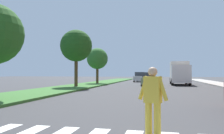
{
  "coord_description": "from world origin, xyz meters",
  "views": [
    {
      "loc": [
        0.68,
        1.17,
        1.55
      ],
      "look_at": [
        -2.13,
        14.2,
        1.91
      ],
      "focal_mm": 36.44,
      "sensor_mm": 36.0,
      "label": 1
    }
  ],
  "objects_px": {
    "tree_far": "(76,46)",
    "truck_box_delivery": "(180,73)",
    "tree_distant": "(97,59)",
    "pedestrian_performer": "(153,99)",
    "sedan_midblock": "(149,79)",
    "sedan_distant": "(140,77)"
  },
  "relations": [
    {
      "from": "pedestrian_performer",
      "to": "tree_far",
      "type": "bearing_deg",
      "value": 116.4
    },
    {
      "from": "sedan_midblock",
      "to": "sedan_distant",
      "type": "relative_size",
      "value": 0.97
    },
    {
      "from": "sedan_distant",
      "to": "sedan_midblock",
      "type": "bearing_deg",
      "value": -79.83
    },
    {
      "from": "pedestrian_performer",
      "to": "sedan_midblock",
      "type": "xyz_separation_m",
      "value": [
        -1.26,
        23.06,
        -0.17
      ]
    },
    {
      "from": "truck_box_delivery",
      "to": "sedan_midblock",
      "type": "bearing_deg",
      "value": -140.43
    },
    {
      "from": "tree_distant",
      "to": "sedan_midblock",
      "type": "xyz_separation_m",
      "value": [
        7.35,
        -2.4,
        -2.81
      ]
    },
    {
      "from": "pedestrian_performer",
      "to": "truck_box_delivery",
      "type": "distance_m",
      "value": 26.42
    },
    {
      "from": "tree_distant",
      "to": "pedestrian_performer",
      "type": "xyz_separation_m",
      "value": [
        8.61,
        -25.46,
        -2.65
      ]
    },
    {
      "from": "tree_far",
      "to": "sedan_midblock",
      "type": "relative_size",
      "value": 1.37
    },
    {
      "from": "truck_box_delivery",
      "to": "tree_distant",
      "type": "bearing_deg",
      "value": -175.87
    },
    {
      "from": "sedan_midblock",
      "to": "tree_distant",
      "type": "bearing_deg",
      "value": 161.9
    },
    {
      "from": "tree_distant",
      "to": "pedestrian_performer",
      "type": "distance_m",
      "value": 27.01
    },
    {
      "from": "pedestrian_performer",
      "to": "sedan_midblock",
      "type": "height_order",
      "value": "pedestrian_performer"
    },
    {
      "from": "tree_distant",
      "to": "pedestrian_performer",
      "type": "height_order",
      "value": "tree_distant"
    },
    {
      "from": "tree_far",
      "to": "tree_distant",
      "type": "relative_size",
      "value": 1.23
    },
    {
      "from": "tree_distant",
      "to": "sedan_midblock",
      "type": "height_order",
      "value": "tree_distant"
    },
    {
      "from": "sedan_distant",
      "to": "tree_distant",
      "type": "bearing_deg",
      "value": -117.25
    },
    {
      "from": "tree_distant",
      "to": "sedan_distant",
      "type": "height_order",
      "value": "tree_distant"
    },
    {
      "from": "tree_far",
      "to": "sedan_distant",
      "type": "xyz_separation_m",
      "value": [
        5.27,
        17.81,
        -3.68
      ]
    },
    {
      "from": "tree_far",
      "to": "truck_box_delivery",
      "type": "xyz_separation_m",
      "value": [
        11.37,
        8.66,
        -2.85
      ]
    },
    {
      "from": "tree_distant",
      "to": "truck_box_delivery",
      "type": "distance_m",
      "value": 11.43
    },
    {
      "from": "tree_far",
      "to": "truck_box_delivery",
      "type": "bearing_deg",
      "value": 37.28
    }
  ]
}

